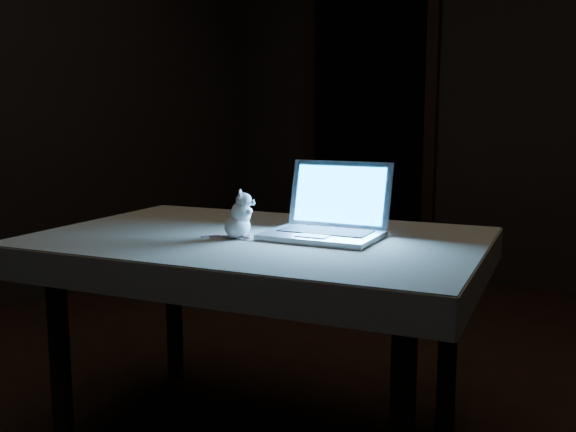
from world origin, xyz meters
The scene contains 6 objects.
back_wall centered at (0.00, 2.50, 1.30)m, with size 4.50×0.04×2.60m, color black.
doorway centered at (-1.10, 2.50, 1.06)m, with size 1.06×0.36×2.13m, color black, non-canonical shape.
table centered at (-0.12, -0.04, 0.35)m, with size 1.31×0.84×0.70m, color black, non-canonical shape.
tablecloth centered at (-0.11, -0.07, 0.66)m, with size 1.41×0.95×0.10m, color beige, non-canonical shape.
laptop centered at (0.08, 0.02, 0.83)m, with size 0.35×0.31×0.24m, color #AFAFB4, non-canonical shape.
plush_mouse centered at (-0.14, -0.13, 0.79)m, with size 0.11×0.11×0.15m, color white, non-canonical shape.
Camera 1 is at (1.15, -1.66, 1.09)m, focal length 40.00 mm.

